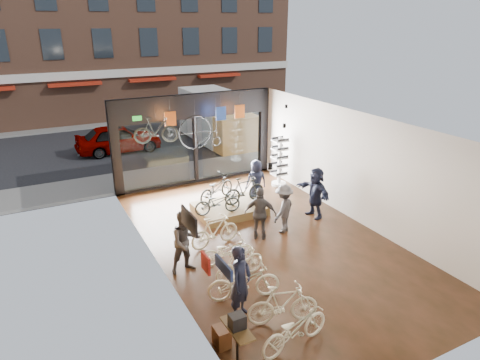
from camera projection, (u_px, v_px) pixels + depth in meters
ground_plane at (267, 241)px, 13.67m from camera, size 7.00×12.00×0.04m
ceiling at (270, 123)px, 12.32m from camera, size 7.00×12.00×0.04m
wall_left at (156, 207)px, 11.48m from camera, size 0.04×12.00×3.80m
wall_right at (357, 168)px, 14.51m from camera, size 0.04×12.00×3.80m
wall_back at (434, 288)px, 7.99m from camera, size 7.00×0.04×3.80m
storefront at (195, 139)px, 17.98m from camera, size 7.00×0.26×3.80m
exit_sign at (137, 118)px, 16.44m from camera, size 0.35×0.06×0.18m
street_road at (141, 135)px, 26.13m from camera, size 30.00×18.00×0.02m
sidewalk_near at (187, 172)px, 19.62m from camera, size 30.00×2.40×0.12m
sidewalk_far at (126, 121)px, 29.43m from camera, size 30.00×2.00×0.12m
opposite_building at (108, 14)px, 29.07m from camera, size 26.00×5.00×14.00m
street_car at (119, 138)px, 22.52m from camera, size 4.38×1.76×1.49m
box_truck at (221, 119)px, 23.82m from camera, size 2.38×7.13×2.81m
floor_bike_0 at (295, 329)px, 9.05m from camera, size 1.87×0.90×0.94m
floor_bike_1 at (283, 304)px, 9.77m from camera, size 1.75×0.94×1.01m
floor_bike_2 at (244, 282)px, 10.65m from camera, size 1.95×1.09×0.97m
floor_bike_3 at (240, 263)px, 11.50m from camera, size 1.59×0.66×0.93m
floor_bike_4 at (228, 251)px, 12.20m from camera, size 1.63×0.81×0.82m
floor_bike_5 at (215, 231)px, 13.17m from camera, size 1.69×0.64×0.99m
display_platform at (229, 209)px, 15.56m from camera, size 2.40×1.80×0.30m
display_bike_left at (217, 202)px, 14.68m from camera, size 1.68×0.78×0.85m
display_bike_mid at (245, 190)px, 15.54m from camera, size 1.69×0.58×1.00m
display_bike_right at (216, 188)px, 15.80m from camera, size 1.90×1.35×0.95m
customer_0 at (241, 282)px, 9.87m from camera, size 0.80×0.74×1.84m
customer_1 at (186, 242)px, 11.69m from camera, size 0.94×0.76×1.81m
customer_2 at (260, 214)px, 13.49m from camera, size 1.07×0.94×1.74m
customer_3 at (284, 209)px, 13.94m from camera, size 1.23×1.07×1.65m
customer_4 at (256, 181)px, 16.24m from camera, size 0.90×0.67×1.68m
customer_5 at (315, 193)px, 15.01m from camera, size 0.59×1.71×1.83m
sunglasses_rack at (280, 162)px, 17.87m from camera, size 0.65×0.55×2.10m
wall_merch at (214, 293)px, 8.84m from camera, size 0.40×2.40×2.60m
penny_farthing at (202, 133)px, 16.53m from camera, size 1.67×0.06×1.34m
hung_bike at (156, 130)px, 15.19m from camera, size 1.64×0.75×0.95m
jersey_left at (170, 119)px, 16.36m from camera, size 0.45×0.03×0.55m
jersey_mid at (221, 114)px, 17.28m from camera, size 0.45×0.03×0.55m
jersey_right at (240, 112)px, 17.64m from camera, size 0.45×0.03×0.55m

